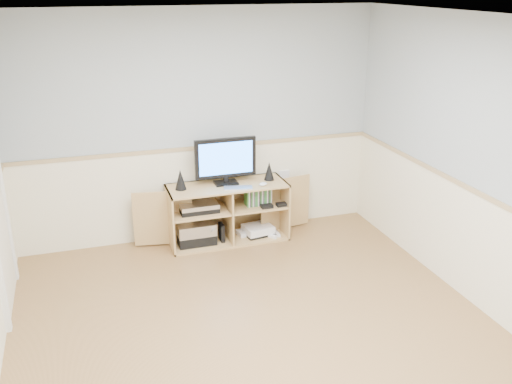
{
  "coord_description": "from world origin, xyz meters",
  "views": [
    {
      "loc": [
        -1.26,
        -3.65,
        2.75
      ],
      "look_at": [
        0.32,
        1.2,
        0.84
      ],
      "focal_mm": 40.0,
      "sensor_mm": 36.0,
      "label": 1
    }
  ],
  "objects_px": {
    "media_cabinet": "(226,210)",
    "game_consoles": "(257,230)",
    "monitor": "(225,159)",
    "keyboard": "(238,188)"
  },
  "relations": [
    {
      "from": "media_cabinet",
      "to": "monitor",
      "type": "bearing_deg",
      "value": -90.0
    },
    {
      "from": "media_cabinet",
      "to": "game_consoles",
      "type": "distance_m",
      "value": 0.43
    },
    {
      "from": "monitor",
      "to": "game_consoles",
      "type": "distance_m",
      "value": 0.92
    },
    {
      "from": "game_consoles",
      "to": "monitor",
      "type": "bearing_deg",
      "value": 169.74
    },
    {
      "from": "game_consoles",
      "to": "media_cabinet",
      "type": "bearing_deg",
      "value": 168.27
    },
    {
      "from": "media_cabinet",
      "to": "keyboard",
      "type": "height_order",
      "value": "keyboard"
    },
    {
      "from": "keyboard",
      "to": "game_consoles",
      "type": "xyz_separation_m",
      "value": [
        0.25,
        0.13,
        -0.59
      ]
    },
    {
      "from": "monitor",
      "to": "keyboard",
      "type": "distance_m",
      "value": 0.34
    },
    {
      "from": "media_cabinet",
      "to": "monitor",
      "type": "relative_size",
      "value": 3.04
    },
    {
      "from": "media_cabinet",
      "to": "game_consoles",
      "type": "xyz_separation_m",
      "value": [
        0.34,
        -0.07,
        -0.26
      ]
    }
  ]
}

